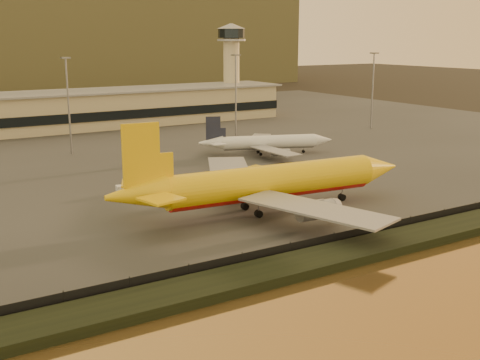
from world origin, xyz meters
name	(u,v)px	position (x,y,z in m)	size (l,w,h in m)	color
ground	(273,228)	(0.00, 0.00, 0.00)	(900.00, 900.00, 0.00)	black
embankment	(341,255)	(0.00, -17.00, 0.70)	(320.00, 7.00, 1.40)	black
tarmac	(91,143)	(0.00, 95.00, 0.10)	(320.00, 220.00, 0.20)	#2D2D2D
perimeter_fence	(323,243)	(0.00, -13.00, 1.30)	(300.00, 0.05, 2.20)	black
terminal_building	(16,114)	(-14.52, 125.55, 6.25)	(202.00, 25.00, 12.60)	tan
control_tower	(231,60)	(70.00, 131.00, 21.66)	(11.20, 11.20, 35.50)	tan
apron_light_masts	(164,93)	(15.00, 75.00, 15.70)	(152.20, 12.20, 25.40)	slate
dhl_cargo_jet	(267,183)	(4.27, 8.08, 5.40)	(58.32, 56.91, 17.41)	#E6B40C
white_narrowbody_jet	(267,143)	(34.30, 52.75, 3.32)	(35.20, 33.33, 10.45)	silver
gse_vehicle_yellow	(253,171)	(17.48, 33.32, 1.22)	(4.52, 2.04, 2.04)	#E6B40C
gse_vehicle_white	(127,189)	(-12.71, 32.82, 1.11)	(4.07, 1.83, 1.83)	silver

